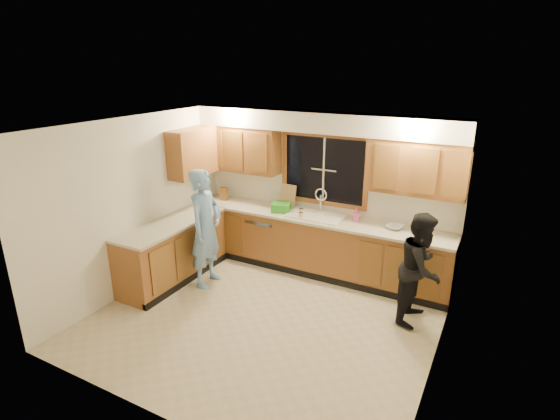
# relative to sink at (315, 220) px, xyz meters

# --- Properties ---
(floor) EXTENTS (4.20, 4.20, 0.00)m
(floor) POSITION_rel_sink_xyz_m (0.00, -1.60, -0.86)
(floor) COLOR beige
(floor) RESTS_ON ground
(ceiling) EXTENTS (4.20, 4.20, 0.00)m
(ceiling) POSITION_rel_sink_xyz_m (0.00, -1.60, 1.64)
(ceiling) COLOR white
(wall_back) EXTENTS (4.20, 0.00, 4.20)m
(wall_back) POSITION_rel_sink_xyz_m (0.00, 0.30, 0.39)
(wall_back) COLOR white
(wall_back) RESTS_ON ground
(wall_left) EXTENTS (0.00, 3.80, 3.80)m
(wall_left) POSITION_rel_sink_xyz_m (-2.10, -1.60, 0.39)
(wall_left) COLOR white
(wall_left) RESTS_ON ground
(wall_right) EXTENTS (0.00, 3.80, 3.80)m
(wall_right) POSITION_rel_sink_xyz_m (2.10, -1.60, 0.39)
(wall_right) COLOR white
(wall_right) RESTS_ON ground
(base_cabinets_back) EXTENTS (4.20, 0.60, 0.88)m
(base_cabinets_back) POSITION_rel_sink_xyz_m (0.00, -0.00, -0.42)
(base_cabinets_back) COLOR #955A2B
(base_cabinets_back) RESTS_ON ground
(base_cabinets_left) EXTENTS (0.60, 1.90, 0.88)m
(base_cabinets_left) POSITION_rel_sink_xyz_m (-1.80, -1.25, -0.42)
(base_cabinets_left) COLOR #955A2B
(base_cabinets_left) RESTS_ON ground
(countertop_back) EXTENTS (4.20, 0.63, 0.04)m
(countertop_back) POSITION_rel_sink_xyz_m (0.00, -0.02, 0.04)
(countertop_back) COLOR beige
(countertop_back) RESTS_ON base_cabinets_back
(countertop_left) EXTENTS (0.63, 1.90, 0.04)m
(countertop_left) POSITION_rel_sink_xyz_m (-1.79, -1.25, 0.04)
(countertop_left) COLOR beige
(countertop_left) RESTS_ON base_cabinets_left
(upper_cabinets_left) EXTENTS (1.35, 0.33, 0.75)m
(upper_cabinets_left) POSITION_rel_sink_xyz_m (-1.43, 0.13, 0.96)
(upper_cabinets_left) COLOR #955A2B
(upper_cabinets_left) RESTS_ON wall_back
(upper_cabinets_right) EXTENTS (1.35, 0.33, 0.75)m
(upper_cabinets_right) POSITION_rel_sink_xyz_m (1.43, 0.13, 0.96)
(upper_cabinets_right) COLOR #955A2B
(upper_cabinets_right) RESTS_ON wall_back
(upper_cabinets_return) EXTENTS (0.33, 0.90, 0.75)m
(upper_cabinets_return) POSITION_rel_sink_xyz_m (-1.94, -0.48, 0.96)
(upper_cabinets_return) COLOR #955A2B
(upper_cabinets_return) RESTS_ON wall_left
(soffit) EXTENTS (4.20, 0.35, 0.30)m
(soffit) POSITION_rel_sink_xyz_m (0.00, 0.12, 1.49)
(soffit) COLOR white
(soffit) RESTS_ON wall_back
(window_frame) EXTENTS (1.44, 0.03, 1.14)m
(window_frame) POSITION_rel_sink_xyz_m (0.00, 0.29, 0.74)
(window_frame) COLOR black
(window_frame) RESTS_ON wall_back
(sink) EXTENTS (0.86, 0.52, 0.57)m
(sink) POSITION_rel_sink_xyz_m (0.00, 0.00, 0.00)
(sink) COLOR white
(sink) RESTS_ON countertop_back
(dishwasher) EXTENTS (0.60, 0.56, 0.82)m
(dishwasher) POSITION_rel_sink_xyz_m (-0.85, -0.01, -0.45)
(dishwasher) COLOR white
(dishwasher) RESTS_ON floor
(stove) EXTENTS (0.58, 0.75, 0.90)m
(stove) POSITION_rel_sink_xyz_m (-1.80, -1.82, -0.41)
(stove) COLOR white
(stove) RESTS_ON floor
(man) EXTENTS (0.49, 0.68, 1.77)m
(man) POSITION_rel_sink_xyz_m (-1.24, -1.14, 0.02)
(man) COLOR #75A2DE
(man) RESTS_ON floor
(woman) EXTENTS (0.62, 0.76, 1.46)m
(woman) POSITION_rel_sink_xyz_m (1.74, -0.66, -0.14)
(woman) COLOR black
(woman) RESTS_ON floor
(knife_block) EXTENTS (0.14, 0.12, 0.22)m
(knife_block) POSITION_rel_sink_xyz_m (-1.74, 0.03, 0.16)
(knife_block) COLOR brown
(knife_block) RESTS_ON countertop_back
(cutting_board) EXTENTS (0.29, 0.12, 0.38)m
(cutting_board) POSITION_rel_sink_xyz_m (-0.59, 0.21, 0.25)
(cutting_board) COLOR tan
(cutting_board) RESTS_ON countertop_back
(dish_crate) EXTENTS (0.36, 0.35, 0.14)m
(dish_crate) POSITION_rel_sink_xyz_m (-0.59, -0.03, 0.12)
(dish_crate) COLOR #2F9025
(dish_crate) RESTS_ON countertop_back
(soap_bottle) EXTENTS (0.11, 0.11, 0.20)m
(soap_bottle) POSITION_rel_sink_xyz_m (0.62, 0.11, 0.15)
(soap_bottle) COLOR pink
(soap_bottle) RESTS_ON countertop_back
(bowl) EXTENTS (0.27, 0.27, 0.06)m
(bowl) POSITION_rel_sink_xyz_m (1.22, 0.05, 0.08)
(bowl) COLOR silver
(bowl) RESTS_ON countertop_back
(can_left) EXTENTS (0.06, 0.06, 0.11)m
(can_left) POSITION_rel_sink_xyz_m (-0.21, -0.08, 0.11)
(can_left) COLOR beige
(can_left) RESTS_ON countertop_back
(can_right) EXTENTS (0.07, 0.07, 0.11)m
(can_right) POSITION_rel_sink_xyz_m (-0.15, -0.21, 0.11)
(can_right) COLOR beige
(can_right) RESTS_ON countertop_back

